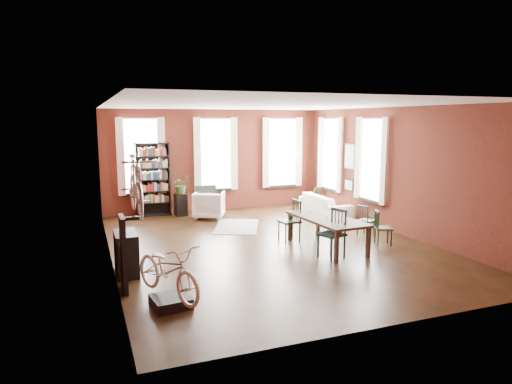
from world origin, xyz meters
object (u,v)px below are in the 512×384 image
dining_chair_b (289,221)px  bicycle_floor (167,245)px  dining_chair_a (332,234)px  bookshelf (153,180)px  white_armchair (209,204)px  cream_sofa (326,201)px  bike_trainer (171,302)px  dining_chair_d (366,220)px  console_table (126,253)px  dining_chair_c (383,228)px  plant_stand (181,205)px  dining_table (326,233)px

dining_chair_b → bicycle_floor: bearing=-52.5°
dining_chair_a → bookshelf: size_ratio=0.47×
white_armchair → cream_sofa: 3.57m
dining_chair_b → bike_trainer: dining_chair_b is taller
dining_chair_d → console_table: size_ratio=0.97×
white_armchair → cream_sofa: bearing=-167.8°
white_armchair → console_table: 5.04m
console_table → dining_chair_d: bearing=8.2°
dining_chair_a → bicycle_floor: size_ratio=0.62×
bicycle_floor → dining_chair_a: bearing=-2.2°
dining_chair_c → white_armchair: size_ratio=0.92×
bookshelf → plant_stand: bearing=-22.3°
dining_chair_d → cream_sofa: (0.35, 2.65, 0.02)m
bookshelf → bike_trainer: (-0.79, -7.02, -1.02)m
dining_chair_c → bike_trainer: bearing=130.7°
dining_chair_a → dining_chair_b: dining_chair_a is taller
dining_table → dining_chair_a: (-0.25, -0.66, 0.16)m
bike_trainer → plant_stand: (1.55, 6.71, 0.25)m
dining_chair_b → bookshelf: 4.93m
bike_trainer → dining_table: bearing=27.2°
plant_stand → bookshelf: bearing=157.7°
cream_sofa → plant_stand: (-4.19, 1.39, -0.07)m
dining_chair_a → white_armchair: 4.92m
bookshelf → bicycle_floor: (-0.82, -7.02, -0.11)m
bicycle_floor → white_armchair: bearing=47.2°
dining_chair_d → dining_chair_c: bearing=151.4°
dining_chair_a → bicycle_floor: (-3.65, -1.33, 0.48)m
white_armchair → dining_chair_c: bearing=149.4°
dining_chair_a → plant_stand: size_ratio=1.55×
dining_chair_d → plant_stand: dining_chair_d is taller
dining_chair_b → white_armchair: size_ratio=1.13×
cream_sofa → dining_chair_c: bearing=172.4°
bike_trainer → white_armchair: bearing=69.6°
dining_table → bicycle_floor: size_ratio=1.27×
dining_chair_c → dining_chair_b: bearing=82.9°
dining_chair_d → bike_trainer: 6.02m
dining_chair_b → bookshelf: bearing=-151.0°
dining_chair_d → bike_trainer: dining_chair_d is taller
dining_chair_c → bicycle_floor: 5.63m
dining_chair_a → bookshelf: bookshelf is taller
white_armchair → bicycle_floor: 6.49m
dining_chair_b → cream_sofa: bearing=133.4°
dining_table → plant_stand: (-2.33, 4.72, -0.02)m
bookshelf → bicycle_floor: size_ratio=1.33×
bike_trainer → bookshelf: bearing=83.6°
dining_chair_b → plant_stand: 4.27m
dining_chair_b → dining_chair_d: size_ratio=1.27×
cream_sofa → console_table: 7.15m
console_table → plant_stand: size_ratio=1.20×
dining_chair_c → console_table: bearing=111.7°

